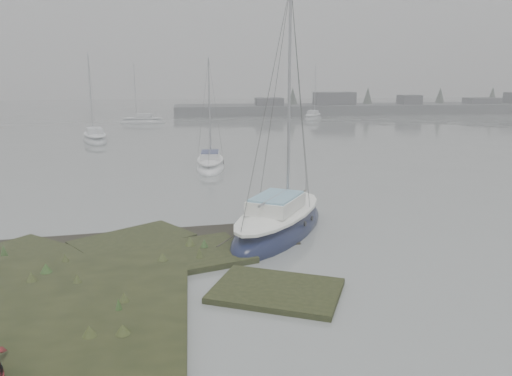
% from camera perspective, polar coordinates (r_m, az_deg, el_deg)
% --- Properties ---
extents(ground, '(160.00, 160.00, 0.00)m').
position_cam_1_polar(ground, '(43.83, -5.14, 4.96)').
color(ground, slate).
rests_on(ground, ground).
extents(far_shoreline, '(60.00, 8.00, 4.15)m').
position_cam_1_polar(far_shoreline, '(80.70, 13.43, 8.92)').
color(far_shoreline, '#4C4F51').
rests_on(far_shoreline, ground).
extents(sailboat_main, '(5.75, 7.28, 10.06)m').
position_cam_1_polar(sailboat_main, '(19.46, 2.62, -4.25)').
color(sailboat_main, black).
rests_on(sailboat_main, ground).
extents(sailboat_white, '(2.18, 5.53, 7.63)m').
position_cam_1_polar(sailboat_white, '(32.58, -5.24, 2.60)').
color(sailboat_white, white).
rests_on(sailboat_white, ground).
extents(sailboat_far_a, '(3.62, 6.30, 8.45)m').
position_cam_1_polar(sailboat_far_a, '(47.60, -17.93, 5.34)').
color(sailboat_far_a, '#A1A7AA').
rests_on(sailboat_far_a, ground).
extents(sailboat_far_b, '(4.21, 5.73, 7.81)m').
position_cam_1_polar(sailboat_far_b, '(68.33, 6.54, 8.00)').
color(sailboat_far_b, '#9DA2A7').
rests_on(sailboat_far_b, ground).
extents(sailboat_far_c, '(5.68, 2.30, 7.82)m').
position_cam_1_polar(sailboat_far_c, '(63.96, -12.84, 7.42)').
color(sailboat_far_c, silver).
rests_on(sailboat_far_c, ground).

